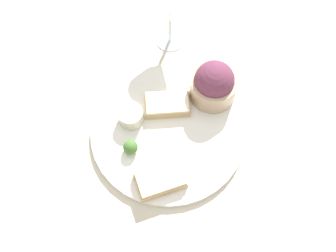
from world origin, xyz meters
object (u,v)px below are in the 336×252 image
at_px(sauce_ramekin, 131,116).
at_px(cheese_toast_near, 169,104).
at_px(wine_glass, 170,10).
at_px(salad_bowl, 214,84).
at_px(cheese_toast_far, 160,180).

height_order(sauce_ramekin, cheese_toast_near, sauce_ramekin).
xyz_separation_m(sauce_ramekin, cheese_toast_near, (-0.08, -0.03, -0.01)).
xyz_separation_m(sauce_ramekin, wine_glass, (-0.09, -0.22, 0.08)).
distance_m(salad_bowl, cheese_toast_far, 0.24).
xyz_separation_m(cheese_toast_near, wine_glass, (-0.01, -0.19, 0.09)).
bearing_deg(sauce_ramekin, wine_glass, -112.55).
xyz_separation_m(sauce_ramekin, cheese_toast_far, (-0.06, 0.14, -0.01)).
height_order(cheese_toast_far, wine_glass, wine_glass).
relative_size(salad_bowl, cheese_toast_near, 1.02).
bearing_deg(cheese_toast_far, cheese_toast_near, -97.27).
xyz_separation_m(salad_bowl, wine_glass, (0.09, -0.16, 0.05)).
height_order(cheese_toast_near, wine_glass, wine_glass).
bearing_deg(cheese_toast_far, sauce_ramekin, -67.21).
xyz_separation_m(salad_bowl, sauce_ramekin, (0.18, 0.06, -0.02)).
xyz_separation_m(cheese_toast_far, wine_glass, (-0.03, -0.37, 0.09)).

